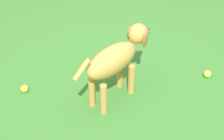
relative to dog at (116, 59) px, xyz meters
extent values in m
plane|color=#38722D|center=(0.00, -0.12, -0.38)|extent=(14.00, 14.00, 0.00)
ellipsoid|color=#C69347|center=(-0.05, 0.00, 0.01)|extent=(0.52, 0.22, 0.23)
cylinder|color=#C69347|center=(0.12, 0.06, -0.24)|extent=(0.06, 0.06, 0.28)
cylinder|color=#C69347|center=(0.11, -0.07, -0.24)|extent=(0.06, 0.06, 0.28)
cylinder|color=#C69347|center=(-0.21, 0.07, -0.24)|extent=(0.06, 0.06, 0.28)
cylinder|color=#C69347|center=(-0.22, -0.05, -0.24)|extent=(0.06, 0.06, 0.28)
ellipsoid|color=#C69347|center=(0.26, -0.01, 0.11)|extent=(0.17, 0.16, 0.17)
ellipsoid|color=olive|center=(0.33, -0.01, 0.09)|extent=(0.12, 0.08, 0.07)
sphere|color=black|center=(0.39, -0.02, 0.09)|extent=(0.03, 0.03, 0.03)
ellipsoid|color=olive|center=(0.25, 0.07, 0.09)|extent=(0.06, 0.03, 0.13)
ellipsoid|color=olive|center=(0.24, -0.09, 0.09)|extent=(0.06, 0.03, 0.13)
cylinder|color=#C69347|center=(-0.37, 0.02, 0.09)|extent=(0.17, 0.05, 0.13)
sphere|color=#D1E03F|center=(0.72, -0.46, -0.35)|extent=(0.07, 0.07, 0.07)
sphere|color=#C0D430|center=(-0.46, 0.62, -0.35)|extent=(0.07, 0.07, 0.07)
camera|label=1|loc=(-1.83, -1.51, 1.69)|focal=59.93mm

